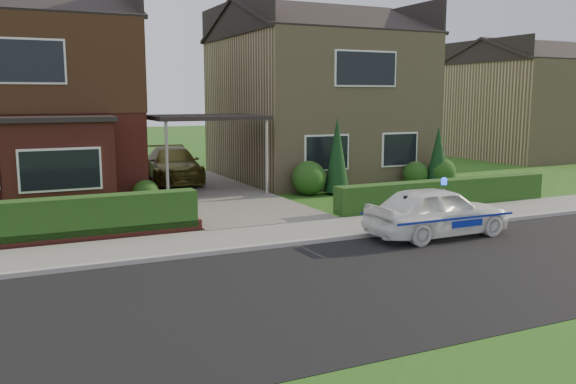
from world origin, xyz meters
TOP-DOWN VIEW (x-y plane):
  - ground at (0.00, 0.00)m, footprint 120.00×120.00m
  - road at (0.00, 0.00)m, footprint 60.00×6.00m
  - kerb at (0.00, 3.05)m, footprint 60.00×0.16m
  - sidewalk at (0.00, 4.10)m, footprint 60.00×2.00m
  - driveway at (0.00, 11.00)m, footprint 3.80×12.00m
  - house_left at (-5.78, 13.90)m, footprint 7.50×9.53m
  - house_right at (5.80, 13.99)m, footprint 7.50×8.06m
  - carport_link at (0.00, 10.95)m, footprint 3.80×3.00m
  - dwarf_wall at (-5.80, 5.30)m, footprint 7.70×0.25m
  - hedge_left at (-5.80, 5.45)m, footprint 7.50×0.55m
  - hedge_right at (5.80, 5.35)m, footprint 7.50×0.55m
  - shrub_left_mid at (-4.00, 9.30)m, footprint 1.32×1.32m
  - shrub_left_near at (-2.40, 9.60)m, footprint 0.84×0.84m
  - shrub_right_near at (3.20, 9.40)m, footprint 1.20×1.20m
  - shrub_right_mid at (7.80, 9.50)m, footprint 0.96×0.96m
  - shrub_right_far at (8.80, 9.20)m, footprint 1.08×1.08m
  - conifer_a at (4.20, 9.20)m, footprint 0.90×0.90m
  - conifer_b at (8.60, 9.20)m, footprint 0.90×0.90m
  - neighbour_right at (20.00, 16.00)m, footprint 6.50×7.00m
  - police_car at (3.13, 2.40)m, footprint 3.38×3.71m
  - driveway_car at (-0.39, 13.97)m, footprint 2.28×4.70m
  - potted_plant_c at (-2.50, 6.47)m, footprint 0.66×0.66m

SIDE VIEW (x-z plane):
  - ground at x=0.00m, z-range 0.00..0.00m
  - road at x=0.00m, z-range -0.01..0.01m
  - hedge_left at x=-5.80m, z-range -0.45..0.45m
  - hedge_right at x=5.80m, z-range -0.40..0.40m
  - sidewalk at x=0.00m, z-range 0.00..0.10m
  - kerb at x=0.00m, z-range 0.00..0.12m
  - driveway at x=0.00m, z-range 0.00..0.12m
  - dwarf_wall at x=-5.80m, z-range 0.00..0.36m
  - shrub_left_near at x=-2.40m, z-range 0.00..0.84m
  - potted_plant_c at x=-2.50m, z-range 0.00..0.85m
  - shrub_right_mid at x=7.80m, z-range 0.00..0.96m
  - shrub_right_far at x=8.80m, z-range 0.00..1.08m
  - shrub_right_near at x=3.20m, z-range 0.00..1.20m
  - police_car at x=3.13m, z-range -0.08..1.34m
  - shrub_left_mid at x=-4.00m, z-range 0.00..1.32m
  - driveway_car at x=-0.39m, z-range 0.12..1.44m
  - conifer_b at x=8.60m, z-range 0.00..2.20m
  - conifer_a at x=4.20m, z-range 0.00..2.60m
  - neighbour_right at x=20.00m, z-range 0.00..5.20m
  - carport_link at x=0.00m, z-range 1.27..4.04m
  - house_right at x=5.80m, z-range 0.04..7.29m
  - house_left at x=-5.78m, z-range 0.19..7.44m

